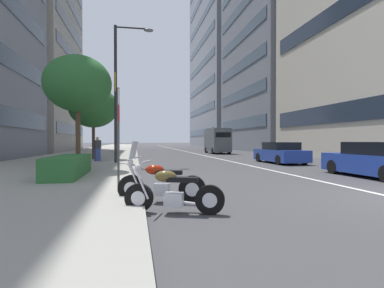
# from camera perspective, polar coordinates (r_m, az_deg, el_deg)

# --- Properties ---
(sidewalk_right_plaza) EXTENTS (160.00, 8.75, 0.15)m
(sidewalk_right_plaza) POSITION_cam_1_polar(r_m,az_deg,el_deg) (36.74, -16.86, -1.60)
(sidewalk_right_plaza) COLOR gray
(sidewalk_right_plaza) RESTS_ON ground
(lane_centre_stripe) EXTENTS (110.00, 0.16, 0.01)m
(lane_centre_stripe) POSITION_cam_1_polar(r_m,az_deg,el_deg) (42.04, -1.15, -1.39)
(lane_centre_stripe) COLOR silver
(lane_centre_stripe) RESTS_ON ground
(motorcycle_nearest_camera) EXTENTS (0.87, 2.02, 1.08)m
(motorcycle_nearest_camera) POSITION_cam_1_polar(r_m,az_deg,el_deg) (6.45, -3.59, -9.11)
(motorcycle_nearest_camera) COLOR black
(motorcycle_nearest_camera) RESTS_ON ground
(motorcycle_far_end_row) EXTENTS (0.80, 2.11, 1.49)m
(motorcycle_far_end_row) POSITION_cam_1_polar(r_m,az_deg,el_deg) (7.60, -5.93, -7.33)
(motorcycle_far_end_row) COLOR black
(motorcycle_far_end_row) RESTS_ON ground
(car_far_down_avenue) EXTENTS (4.60, 1.89, 1.44)m
(car_far_down_avenue) POSITION_cam_1_polar(r_m,az_deg,el_deg) (14.62, 30.72, -2.66)
(car_far_down_avenue) COLOR navy
(car_far_down_avenue) RESTS_ON ground
(car_mid_block_traffic) EXTENTS (4.56, 2.00, 1.39)m
(car_mid_block_traffic) POSITION_cam_1_polar(r_m,az_deg,el_deg) (21.29, 15.96, -1.67)
(car_mid_block_traffic) COLOR navy
(car_mid_block_traffic) RESTS_ON ground
(delivery_van_ahead) EXTENTS (5.16, 2.12, 2.86)m
(delivery_van_ahead) POSITION_cam_1_polar(r_m,az_deg,el_deg) (35.96, 4.67, 0.67)
(delivery_van_ahead) COLOR #4C5156
(delivery_van_ahead) RESTS_ON ground
(parking_sign_by_curb) EXTENTS (0.32, 0.06, 2.74)m
(parking_sign_by_curb) POSITION_cam_1_polar(r_m,az_deg,el_deg) (8.35, -13.37, 3.12)
(parking_sign_by_curb) COLOR #47494C
(parking_sign_by_curb) RESTS_ON sidewalk_right_plaza
(street_lamp_with_banners) EXTENTS (1.26, 2.40, 8.38)m
(street_lamp_with_banners) POSITION_cam_1_polar(r_m,az_deg,el_deg) (19.81, -12.93, 11.33)
(street_lamp_with_banners) COLOR #232326
(street_lamp_with_banners) RESTS_ON sidewalk_right_plaza
(clipped_hedge_bed) EXTENTS (4.04, 1.10, 0.77)m
(clipped_hedge_bed) POSITION_cam_1_polar(r_m,az_deg,el_deg) (12.59, -21.82, -3.79)
(clipped_hedge_bed) COLOR #28602D
(clipped_hedge_bed) RESTS_ON sidewalk_right_plaza
(street_tree_by_lamp_post) EXTENTS (3.06, 3.06, 5.28)m
(street_tree_by_lamp_post) POSITION_cam_1_polar(r_m,az_deg,el_deg) (15.48, -20.30, 10.33)
(street_tree_by_lamp_post) COLOR #473323
(street_tree_by_lamp_post) RESTS_ON sidewalk_right_plaza
(street_tree_mid_sidewalk) EXTENTS (3.49, 3.49, 5.25)m
(street_tree_mid_sidewalk) POSITION_cam_1_polar(r_m,az_deg,el_deg) (23.60, -17.72, 6.48)
(street_tree_mid_sidewalk) COLOR #473323
(street_tree_mid_sidewalk) RESTS_ON sidewalk_right_plaza
(pedestrian_on_plaza) EXTENTS (0.43, 0.48, 1.59)m
(pedestrian_on_plaza) POSITION_cam_1_polar(r_m,az_deg,el_deg) (21.13, -17.01, -0.88)
(pedestrian_on_plaza) COLOR #33478C
(pedestrian_on_plaza) RESTS_ON sidewalk_right_plaza
(office_tower_near_left) EXTENTS (29.89, 18.71, 42.78)m
(office_tower_near_left) POSITION_cam_1_polar(r_m,az_deg,el_deg) (78.70, 8.49, 15.28)
(office_tower_near_left) COLOR gray
(office_tower_near_left) RESTS_ON ground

